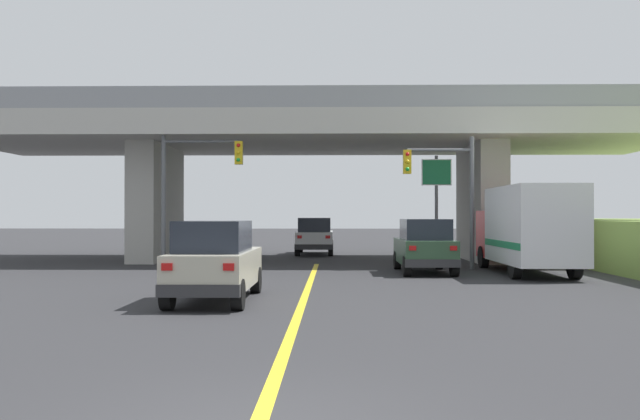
# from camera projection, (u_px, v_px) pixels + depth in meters

# --- Properties ---
(ground) EXTENTS (160.00, 160.00, 0.00)m
(ground) POSITION_uv_depth(u_px,v_px,m) (318.00, 260.00, 33.32)
(ground) COLOR #2B2B2D
(overpass_bridge) EXTENTS (33.37, 10.21, 7.48)m
(overpass_bridge) POSITION_uv_depth(u_px,v_px,m) (318.00, 147.00, 33.36)
(overpass_bridge) COLOR #B7B5AD
(overpass_bridge) RESTS_ON ground
(lane_divider_stripe) EXTENTS (0.20, 23.72, 0.01)m
(lane_divider_stripe) POSITION_uv_depth(u_px,v_px,m) (305.00, 295.00, 18.82)
(lane_divider_stripe) COLOR yellow
(lane_divider_stripe) RESTS_ON ground
(suv_lead) EXTENTS (1.87, 4.71, 2.02)m
(suv_lead) POSITION_uv_depth(u_px,v_px,m) (215.00, 261.00, 17.37)
(suv_lead) COLOR #B7B29E
(suv_lead) RESTS_ON ground
(suv_crossing) EXTENTS (1.96, 4.60, 2.02)m
(suv_crossing) POSITION_uv_depth(u_px,v_px,m) (424.00, 246.00, 26.00)
(suv_crossing) COLOR #2D4C33
(suv_crossing) RESTS_ON ground
(box_truck) EXTENTS (2.33, 7.32, 3.19)m
(box_truck) POSITION_uv_depth(u_px,v_px,m) (528.00, 229.00, 25.40)
(box_truck) COLOR red
(box_truck) RESTS_ON ground
(sedan_oncoming) EXTENTS (2.03, 4.72, 2.02)m
(sedan_oncoming) POSITION_uv_depth(u_px,v_px,m) (315.00, 236.00, 38.46)
(sedan_oncoming) COLOR silver
(sedan_oncoming) RESTS_ON ground
(traffic_signal_nearside) EXTENTS (2.84, 0.36, 5.32)m
(traffic_signal_nearside) POSITION_uv_depth(u_px,v_px,m) (448.00, 184.00, 27.80)
(traffic_signal_nearside) COLOR #56595E
(traffic_signal_nearside) RESTS_ON ground
(traffic_signal_farside) EXTENTS (3.38, 0.36, 6.12)m
(traffic_signal_farside) POSITION_uv_depth(u_px,v_px,m) (189.00, 175.00, 28.72)
(traffic_signal_farside) COLOR #56595E
(traffic_signal_farside) RESTS_ON ground
(highway_sign) EXTENTS (1.30, 0.17, 4.77)m
(highway_sign) POSITION_uv_depth(u_px,v_px,m) (436.00, 186.00, 30.30)
(highway_sign) COLOR #56595E
(highway_sign) RESTS_ON ground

